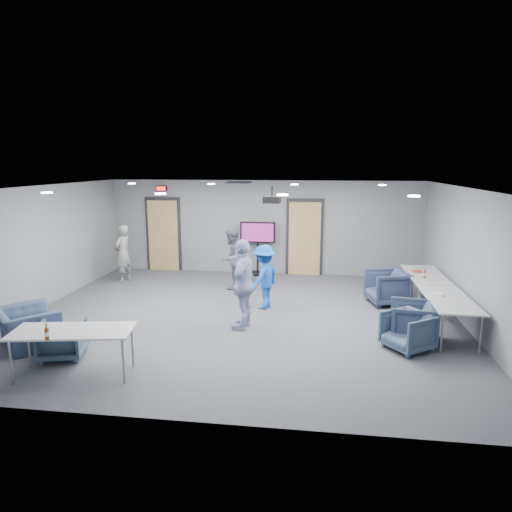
# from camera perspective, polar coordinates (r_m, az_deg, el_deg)

# --- Properties ---
(floor) EXTENTS (9.00, 9.00, 0.00)m
(floor) POSITION_cam_1_polar(r_m,az_deg,el_deg) (9.69, -1.97, -7.61)
(floor) COLOR #3E4046
(floor) RESTS_ON ground
(ceiling) EXTENTS (9.00, 9.00, 0.00)m
(ceiling) POSITION_cam_1_polar(r_m,az_deg,el_deg) (9.16, -2.09, 8.55)
(ceiling) COLOR white
(ceiling) RESTS_ON wall_back
(wall_back) EXTENTS (9.00, 0.02, 2.70)m
(wall_back) POSITION_cam_1_polar(r_m,az_deg,el_deg) (13.24, 0.91, 3.60)
(wall_back) COLOR slate
(wall_back) RESTS_ON floor
(wall_front) EXTENTS (9.00, 0.02, 2.70)m
(wall_front) POSITION_cam_1_polar(r_m,az_deg,el_deg) (5.56, -9.08, -7.77)
(wall_front) COLOR slate
(wall_front) RESTS_ON floor
(wall_left) EXTENTS (0.02, 8.00, 2.70)m
(wall_left) POSITION_cam_1_polar(r_m,az_deg,el_deg) (11.02, -25.76, 0.84)
(wall_left) COLOR slate
(wall_left) RESTS_ON floor
(wall_right) EXTENTS (0.02, 8.00, 2.70)m
(wall_right) POSITION_cam_1_polar(r_m,az_deg,el_deg) (9.66, 25.31, -0.49)
(wall_right) COLOR slate
(wall_right) RESTS_ON floor
(door_left) EXTENTS (1.06, 0.17, 2.24)m
(door_left) POSITION_cam_1_polar(r_m,az_deg,el_deg) (13.91, -11.49, 2.58)
(door_left) COLOR black
(door_left) RESTS_ON wall_back
(door_right) EXTENTS (1.06, 0.17, 2.24)m
(door_right) POSITION_cam_1_polar(r_m,az_deg,el_deg) (13.15, 6.09, 2.24)
(door_right) COLOR black
(door_right) RESTS_ON wall_back
(exit_sign) EXTENTS (0.32, 0.08, 0.16)m
(exit_sign) POSITION_cam_1_polar(r_m,az_deg,el_deg) (13.75, -11.75, 8.27)
(exit_sign) COLOR black
(exit_sign) RESTS_ON wall_back
(hvac_diffuser) EXTENTS (0.60, 0.60, 0.03)m
(hvac_diffuser) POSITION_cam_1_polar(r_m,az_deg,el_deg) (12.01, -2.16, 9.18)
(hvac_diffuser) COLOR black
(hvac_diffuser) RESTS_ON ceiling
(downlights) EXTENTS (6.18, 3.78, 0.02)m
(downlights) POSITION_cam_1_polar(r_m,az_deg,el_deg) (9.17, -2.08, 8.45)
(downlights) COLOR white
(downlights) RESTS_ON ceiling
(person_a) EXTENTS (0.50, 0.64, 1.56)m
(person_a) POSITION_cam_1_polar(r_m,az_deg,el_deg) (12.84, -16.29, 0.31)
(person_a) COLOR gray
(person_a) RESTS_ON floor
(person_b) EXTENTS (0.69, 0.83, 1.57)m
(person_b) POSITION_cam_1_polar(r_m,az_deg,el_deg) (11.67, -3.11, -0.32)
(person_b) COLOR slate
(person_b) RESTS_ON floor
(person_c) EXTENTS (0.58, 1.09, 1.77)m
(person_c) POSITION_cam_1_polar(r_m,az_deg,el_deg) (8.81, -1.58, -3.55)
(person_c) COLOR #A3AAD1
(person_c) RESTS_ON floor
(person_d) EXTENTS (0.86, 1.06, 1.43)m
(person_d) POSITION_cam_1_polar(r_m,az_deg,el_deg) (10.07, 1.03, -2.63)
(person_d) COLOR #1B50B3
(person_d) RESTS_ON floor
(chair_right_a) EXTENTS (1.03, 1.01, 0.78)m
(chair_right_a) POSITION_cam_1_polar(r_m,az_deg,el_deg) (10.86, 16.07, -3.80)
(chair_right_a) COLOR #323956
(chair_right_a) RESTS_ON floor
(chair_right_b) EXTENTS (0.91, 0.89, 0.74)m
(chair_right_b) POSITION_cam_1_polar(r_m,az_deg,el_deg) (8.77, 19.02, -7.80)
(chair_right_b) COLOR #323F57
(chair_right_b) RESTS_ON floor
(chair_right_c) EXTENTS (1.01, 1.00, 0.66)m
(chair_right_c) POSITION_cam_1_polar(r_m,az_deg,el_deg) (8.38, 18.45, -8.92)
(chair_right_c) COLOR #3E4F6B
(chair_right_c) RESTS_ON floor
(chair_front_a) EXTENTS (0.84, 0.86, 0.64)m
(chair_front_a) POSITION_cam_1_polar(r_m,az_deg,el_deg) (8.31, -23.07, -9.52)
(chair_front_a) COLOR #3D526A
(chair_front_a) RESTS_ON floor
(chair_front_b) EXTENTS (1.40, 1.39, 0.68)m
(chair_front_b) POSITION_cam_1_polar(r_m,az_deg,el_deg) (9.04, -26.65, -8.01)
(chair_front_b) COLOR #3C4868
(chair_front_b) RESTS_ON floor
(table_right_a) EXTENTS (0.78, 1.87, 0.73)m
(table_right_a) POSITION_cam_1_polar(r_m,az_deg,el_deg) (10.95, 20.42, -2.35)
(table_right_a) COLOR #B9BBBE
(table_right_a) RESTS_ON floor
(table_right_b) EXTENTS (0.78, 1.87, 0.73)m
(table_right_b) POSITION_cam_1_polar(r_m,az_deg,el_deg) (9.17, 22.95, -5.16)
(table_right_b) COLOR #B9BBBE
(table_right_b) RESTS_ON floor
(table_front_left) EXTENTS (1.87, 1.03, 0.73)m
(table_front_left) POSITION_cam_1_polar(r_m,az_deg,el_deg) (7.44, -21.95, -8.91)
(table_front_left) COLOR #B9BBBE
(table_front_left) RESTS_ON floor
(bottle_front) EXTENTS (0.06, 0.06, 0.24)m
(bottle_front) POSITION_cam_1_polar(r_m,az_deg,el_deg) (7.15, -24.68, -8.81)
(bottle_front) COLOR #623510
(bottle_front) RESTS_ON table_front_left
(bottle_right) EXTENTS (0.06, 0.06, 0.22)m
(bottle_right) POSITION_cam_1_polar(r_m,az_deg,el_deg) (10.55, 20.33, -2.15)
(bottle_right) COLOR #623510
(bottle_right) RESTS_ON table_right_a
(snack_box) EXTENTS (0.24, 0.21, 0.05)m
(snack_box) POSITION_cam_1_polar(r_m,az_deg,el_deg) (11.05, 19.37, -1.80)
(snack_box) COLOR #BF422F
(snack_box) RESTS_ON table_right_a
(wrapper) EXTENTS (0.25, 0.21, 0.05)m
(wrapper) POSITION_cam_1_polar(r_m,az_deg,el_deg) (9.28, 21.63, -4.43)
(wrapper) COLOR silver
(wrapper) RESTS_ON table_right_b
(tv_stand) EXTENTS (1.00, 0.48, 1.54)m
(tv_stand) POSITION_cam_1_polar(r_m,az_deg,el_deg) (13.08, 0.21, 1.38)
(tv_stand) COLOR black
(tv_stand) RESTS_ON floor
(projector) EXTENTS (0.38, 0.36, 0.36)m
(projector) POSITION_cam_1_polar(r_m,az_deg,el_deg) (9.94, 2.02, 7.07)
(projector) COLOR black
(projector) RESTS_ON ceiling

